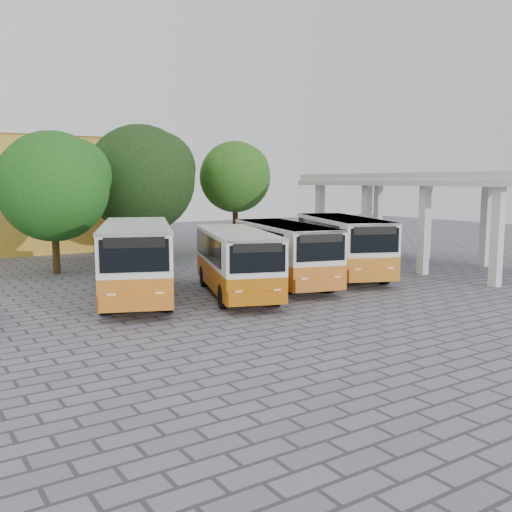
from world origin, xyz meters
TOP-DOWN VIEW (x-y plane):
  - ground at (0.00, 0.00)m, footprint 90.00×90.00m
  - terminal_shelter at (10.50, 4.00)m, footprint 6.80×15.80m
  - bus_far_left at (-7.39, 4.06)m, footprint 5.79×9.46m
  - bus_centre_left at (-3.52, 2.34)m, footprint 4.85×8.37m
  - bus_centre_right at (-0.20, 3.35)m, footprint 4.41×8.58m
  - bus_far_right at (3.80, 3.71)m, footprint 5.60×9.14m
  - tree_left at (-8.49, 12.74)m, footprint 6.14×5.85m
  - tree_middle at (-2.30, 15.91)m, footprint 7.21×6.87m
  - tree_right at (4.91, 16.32)m, footprint 5.27×5.02m

SIDE VIEW (x-z plane):
  - ground at x=0.00m, z-range 0.00..0.00m
  - bus_centre_left at x=-3.52m, z-range 0.22..3.05m
  - bus_centre_right at x=-0.20m, z-range 0.23..3.16m
  - bus_far_right at x=3.80m, z-range 0.24..3.32m
  - bus_far_left at x=-7.39m, z-range 0.25..3.44m
  - tree_left at x=-8.49m, z-range 1.07..8.67m
  - terminal_shelter at x=10.50m, z-range 2.21..7.61m
  - tree_middle at x=-2.30m, z-range 1.05..9.56m
  - tree_right at x=4.91m, z-range 1.53..9.30m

